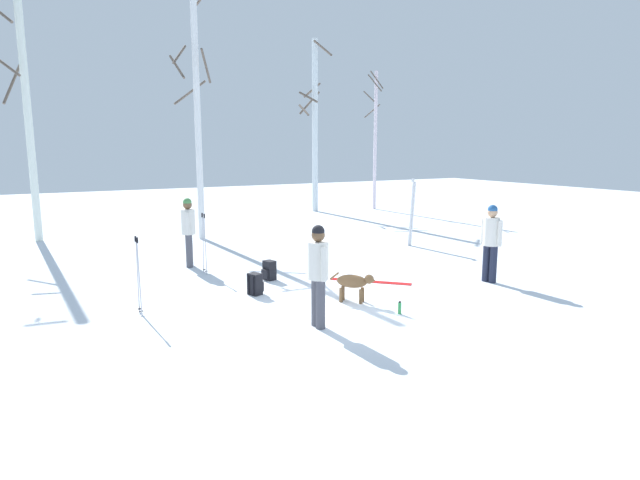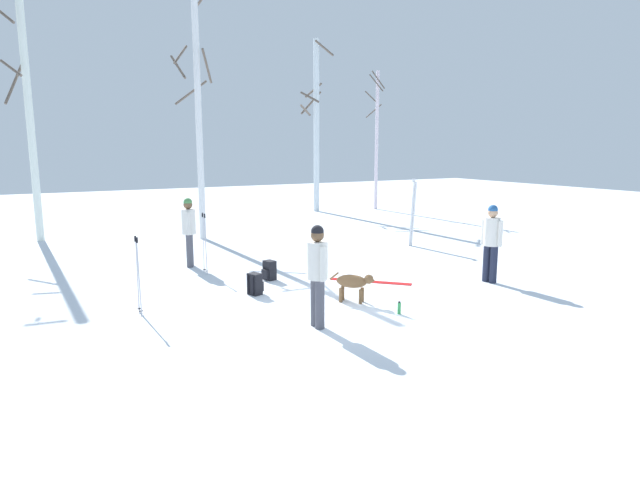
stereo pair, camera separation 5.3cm
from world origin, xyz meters
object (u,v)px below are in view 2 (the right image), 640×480
object	(u,v)px
dog	(354,283)
birch_tree_2	(198,112)
person_1	(317,269)
water_bottle_0	(399,308)
person_2	(189,228)
birch_tree_4	(377,138)
ski_poles_0	(205,241)
birch_tree_3	(316,124)
ski_poles_1	(138,273)
birch_tree_1	(28,118)
ski_pair_lying_0	(371,281)
ski_pair_planted_0	(413,213)
backpack_1	(269,271)
backpack_0	(255,284)
person_0	(491,238)

from	to	relation	value
dog	birch_tree_2	size ratio (longest dim) A/B	0.09
person_1	water_bottle_0	bearing A→B (deg)	-3.12
person_2	dog	xyz separation A→B (m)	(1.94, -4.59, -0.59)
dog	birch_tree_4	distance (m)	15.90
ski_poles_0	birch_tree_2	size ratio (longest dim) A/B	0.19
birch_tree_3	person_2	bearing A→B (deg)	-133.35
ski_poles_0	ski_poles_1	size ratio (longest dim) A/B	1.02
person_1	birch_tree_1	size ratio (longest dim) A/B	0.24
birch_tree_2	birch_tree_4	bearing A→B (deg)	23.72
ski_pair_lying_0	birch_tree_3	world-z (taller)	birch_tree_3
ski_pair_planted_0	backpack_1	world-z (taller)	ski_pair_planted_0
person_1	ski_poles_0	size ratio (longest dim) A/B	1.20
backpack_1	water_bottle_0	xyz separation A→B (m)	(1.06, -3.41, -0.10)
person_1	ski_poles_1	world-z (taller)	person_1
ski_poles_1	birch_tree_4	world-z (taller)	birch_tree_4
birch_tree_4	person_1	bearing A→B (deg)	-127.46
dog	ski_poles_1	bearing A→B (deg)	162.08
ski_pair_lying_0	person_2	bearing A→B (deg)	131.87
backpack_1	birch_tree_1	size ratio (longest dim) A/B	0.06
backpack_0	birch_tree_1	world-z (taller)	birch_tree_1
person_2	ski_pair_planted_0	world-z (taller)	ski_pair_planted_0
ski_poles_0	backpack_0	world-z (taller)	ski_poles_0
backpack_1	birch_tree_3	size ratio (longest dim) A/B	0.06
water_bottle_0	birch_tree_2	distance (m)	10.27
backpack_1	dog	bearing A→B (deg)	-72.85
person_2	person_0	bearing A→B (deg)	-41.08
person_2	dog	bearing A→B (deg)	-67.15
ski_pair_planted_0	ski_poles_0	xyz separation A→B (m)	(-6.54, -0.54, -0.24)
person_0	ski_poles_0	world-z (taller)	person_0
ski_poles_0	backpack_0	distance (m)	2.37
dog	backpack_1	world-z (taller)	dog
birch_tree_1	ski_poles_0	bearing A→B (deg)	-63.75
birch_tree_2	birch_tree_3	distance (m)	8.29
ski_pair_lying_0	birch_tree_2	distance (m)	8.49
dog	person_1	bearing A→B (deg)	-144.17
backpack_1	birch_tree_1	world-z (taller)	birch_tree_1
ski_pair_lying_0	person_0	bearing A→B (deg)	-28.57
ski_pair_lying_0	backpack_1	bearing A→B (deg)	146.66
person_2	birch_tree_2	size ratio (longest dim) A/B	0.22
birch_tree_3	birch_tree_1	bearing A→B (deg)	-166.37
birch_tree_4	ski_pair_lying_0	bearing A→B (deg)	-124.67
ski_pair_planted_0	birch_tree_3	distance (m)	9.62
person_2	birch_tree_1	size ratio (longest dim) A/B	0.24
birch_tree_1	birch_tree_3	distance (m)	11.76
backpack_0	birch_tree_3	distance (m)	14.63
person_1	ski_poles_1	distance (m)	3.28
water_bottle_0	birch_tree_2	bearing A→B (deg)	94.94
person_2	backpack_0	xyz separation A→B (m)	(0.47, -3.18, -0.77)
person_2	water_bottle_0	bearing A→B (deg)	-68.06
dog	backpack_1	bearing A→B (deg)	107.15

